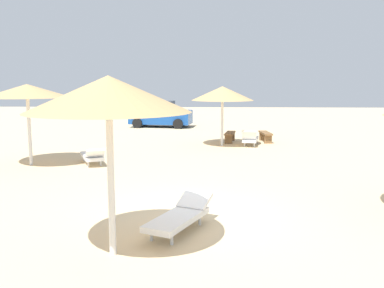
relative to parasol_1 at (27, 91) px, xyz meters
The scene contains 10 objects.
ground_plane 8.59m from the parasol_1, 43.35° to the right, with size 80.00×80.00×0.00m, color beige.
parasol_1 is the anchor object (origin of this frame).
parasol_2 9.07m from the parasol_1, 58.25° to the right, with size 2.77×2.77×3.10m.
parasol_3 8.52m from the parasol_1, 34.46° to the left, with size 2.87×2.87×2.78m.
lounger_1 3.21m from the parasol_1, ahead, with size 1.36×1.99×0.70m.
lounger_2 9.04m from the parasol_1, 47.78° to the right, with size 1.37×2.01×0.62m.
lounger_3 10.03m from the parasol_1, 30.97° to the left, with size 0.96×1.93×0.80m.
bench_0 11.40m from the parasol_1, 34.17° to the left, with size 0.55×1.53×0.49m.
bench_1 9.91m from the parasol_1, 39.36° to the left, with size 0.64×1.55×0.49m.
parked_car 13.47m from the parasol_1, 76.29° to the left, with size 4.19×2.41×1.72m.
Camera 1 is at (0.51, -9.00, 3.00)m, focal length 39.17 mm.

